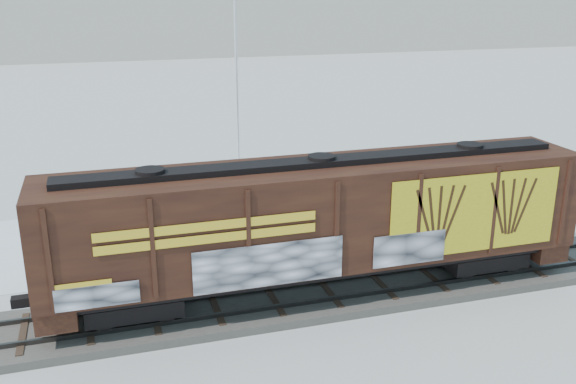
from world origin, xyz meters
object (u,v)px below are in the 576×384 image
object	(u,v)px
flagpole	(239,99)
car_silver	(294,202)
car_dark	(406,207)
hopper_railcar	(321,218)
car_white	(411,205)

from	to	relation	value
flagpole	car_silver	size ratio (longest dim) A/B	3.10
flagpole	car_dark	size ratio (longest dim) A/B	2.73
hopper_railcar	car_dark	xyz separation A→B (m)	(6.42, 6.16, -2.32)
car_silver	hopper_railcar	bearing A→B (deg)	159.86
car_white	car_dark	world-z (taller)	car_white
car_silver	car_dark	distance (m)	5.21
hopper_railcar	car_silver	xyz separation A→B (m)	(1.61, 8.17, -2.30)
car_silver	car_dark	bearing A→B (deg)	-121.76
hopper_railcar	flagpole	world-z (taller)	flagpole
car_white	car_silver	bearing A→B (deg)	48.96
car_silver	car_white	xyz separation A→B (m)	(5.09, -2.00, 0.03)
car_white	car_dark	bearing A→B (deg)	72.96
flagpole	car_dark	world-z (taller)	flagpole
hopper_railcar	car_silver	distance (m)	8.64
car_white	flagpole	bearing A→B (deg)	20.88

